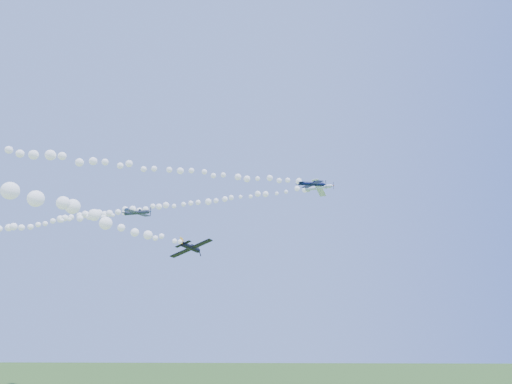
{
  "coord_description": "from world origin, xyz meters",
  "views": [
    {
      "loc": [
        7.91,
        -90.75,
        22.82
      ],
      "look_at": [
        6.08,
        -5.19,
        47.25
      ],
      "focal_mm": 30.0,
      "sensor_mm": 36.0,
      "label": 1
    }
  ],
  "objects_px": {
    "plane_white": "(319,187)",
    "plane_grey": "(137,213)",
    "plane_black": "(191,248)",
    "plane_navy": "(312,184)"
  },
  "relations": [
    {
      "from": "plane_white",
      "to": "plane_grey",
      "type": "height_order",
      "value": "plane_white"
    },
    {
      "from": "plane_white",
      "to": "plane_grey",
      "type": "bearing_deg",
      "value": -134.53
    },
    {
      "from": "plane_grey",
      "to": "plane_black",
      "type": "bearing_deg",
      "value": -30.11
    },
    {
      "from": "plane_white",
      "to": "plane_black",
      "type": "xyz_separation_m",
      "value": [
        -25.94,
        -35.73,
        -20.66
      ]
    },
    {
      "from": "plane_black",
      "to": "plane_navy",
      "type": "bearing_deg",
      "value": -36.08
    },
    {
      "from": "plane_navy",
      "to": "plane_black",
      "type": "relative_size",
      "value": 1.04
    },
    {
      "from": "plane_navy",
      "to": "plane_white",
      "type": "bearing_deg",
      "value": 57.41
    },
    {
      "from": "plane_navy",
      "to": "plane_black",
      "type": "bearing_deg",
      "value": -162.04
    },
    {
      "from": "plane_grey",
      "to": "plane_black",
      "type": "xyz_separation_m",
      "value": [
        14.68,
        -17.7,
        -10.07
      ]
    },
    {
      "from": "plane_white",
      "to": "plane_black",
      "type": "height_order",
      "value": "plane_white"
    }
  ]
}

